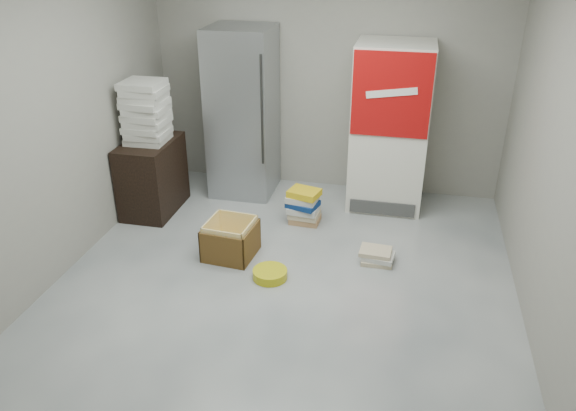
# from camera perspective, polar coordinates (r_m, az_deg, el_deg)

# --- Properties ---
(ground) EXTENTS (5.00, 5.00, 0.00)m
(ground) POSITION_cam_1_polar(r_m,az_deg,el_deg) (4.81, -1.16, -9.79)
(ground) COLOR #B2B1AD
(ground) RESTS_ON ground
(room_shell) EXTENTS (4.04, 5.04, 2.82)m
(room_shell) POSITION_cam_1_polar(r_m,az_deg,el_deg) (4.01, -1.40, 11.38)
(room_shell) COLOR gray
(room_shell) RESTS_ON ground
(steel_fridge) EXTENTS (0.70, 0.72, 1.90)m
(steel_fridge) POSITION_cam_1_polar(r_m,az_deg,el_deg) (6.45, -4.60, 9.35)
(steel_fridge) COLOR #B0B2B8
(steel_fridge) RESTS_ON ground
(coke_cooler) EXTENTS (0.80, 0.73, 1.80)m
(coke_cooler) POSITION_cam_1_polar(r_m,az_deg,el_deg) (6.20, 10.31, 7.83)
(coke_cooler) COLOR silver
(coke_cooler) RESTS_ON ground
(wood_shelf) EXTENTS (0.50, 0.80, 0.80)m
(wood_shelf) POSITION_cam_1_polar(r_m,az_deg,el_deg) (6.30, -13.60, 2.90)
(wood_shelf) COLOR black
(wood_shelf) RESTS_ON ground
(supply_box_stack) EXTENTS (0.44, 0.44, 0.65)m
(supply_box_stack) POSITION_cam_1_polar(r_m,az_deg,el_deg) (6.05, -14.24, 9.18)
(supply_box_stack) COLOR silver
(supply_box_stack) RESTS_ON wood_shelf
(phonebook_stack_main) EXTENTS (0.37, 0.32, 0.38)m
(phonebook_stack_main) POSITION_cam_1_polar(r_m,az_deg,el_deg) (5.93, 1.61, -0.07)
(phonebook_stack_main) COLOR #A87C51
(phonebook_stack_main) RESTS_ON ground
(phonebook_stack_side) EXTENTS (0.34, 0.26, 0.13)m
(phonebook_stack_side) POSITION_cam_1_polar(r_m,az_deg,el_deg) (5.36, 9.03, -5.09)
(phonebook_stack_side) COLOR #C3B18D
(phonebook_stack_side) RESTS_ON ground
(cardboard_box) EXTENTS (0.49, 0.49, 0.36)m
(cardboard_box) POSITION_cam_1_polar(r_m,az_deg,el_deg) (5.39, -5.85, -3.64)
(cardboard_box) COLOR yellow
(cardboard_box) RESTS_ON ground
(bucket_lid) EXTENTS (0.40, 0.40, 0.08)m
(bucket_lid) POSITION_cam_1_polar(r_m,az_deg,el_deg) (5.08, -1.84, -6.97)
(bucket_lid) COLOR gold
(bucket_lid) RESTS_ON ground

